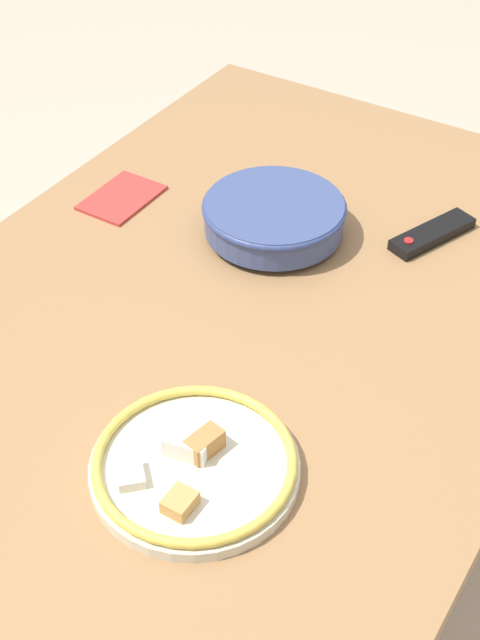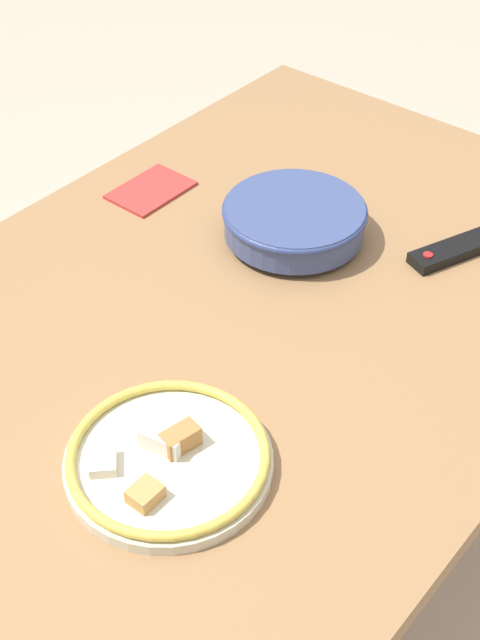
% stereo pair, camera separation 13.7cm
% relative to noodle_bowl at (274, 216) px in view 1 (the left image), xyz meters
% --- Properties ---
extents(ground_plane, '(8.00, 8.00, 0.00)m').
position_rel_noodle_bowl_xyz_m(ground_plane, '(0.23, 0.05, -0.75)').
color(ground_plane, '#B7A88E').
extents(dining_table, '(1.56, 1.00, 0.71)m').
position_rel_noodle_bowl_xyz_m(dining_table, '(0.23, 0.05, -0.11)').
color(dining_table, olive).
rests_on(dining_table, ground_plane).
extents(noodle_bowl, '(0.26, 0.26, 0.07)m').
position_rel_noodle_bowl_xyz_m(noodle_bowl, '(0.00, 0.00, 0.00)').
color(noodle_bowl, '#384775').
rests_on(noodle_bowl, dining_table).
extents(food_plate, '(0.28, 0.28, 0.05)m').
position_rel_noodle_bowl_xyz_m(food_plate, '(0.53, 0.19, -0.02)').
color(food_plate, beige).
rests_on(food_plate, dining_table).
extents(tv_remote, '(0.18, 0.11, 0.02)m').
position_rel_noodle_bowl_xyz_m(tv_remote, '(-0.14, 0.25, -0.03)').
color(tv_remote, black).
rests_on(tv_remote, dining_table).
extents(folded_napkin, '(0.15, 0.11, 0.01)m').
position_rel_noodle_bowl_xyz_m(folded_napkin, '(0.05, -0.30, -0.04)').
color(folded_napkin, '#B2332D').
rests_on(folded_napkin, dining_table).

